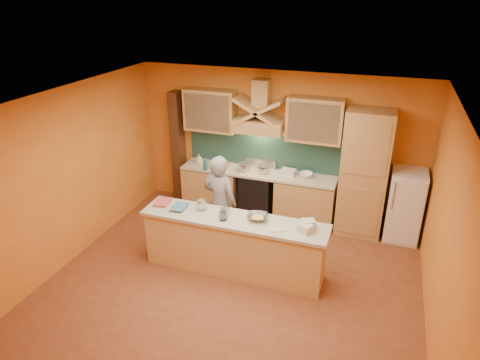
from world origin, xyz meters
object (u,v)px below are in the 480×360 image
(mixing_bowl, at_px, (258,217))
(kitchen_scale, at_px, (225,213))
(fridge, at_px, (405,206))
(person, at_px, (220,203))
(stove, at_px, (257,193))

(mixing_bowl, bearing_deg, kitchen_scale, -173.11)
(fridge, relative_size, mixing_bowl, 4.19)
(fridge, xyz_separation_m, mixing_bowl, (-2.15, -1.81, 0.33))
(kitchen_scale, bearing_deg, fridge, 31.53)
(person, relative_size, kitchen_scale, 12.64)
(person, height_order, mixing_bowl, person)
(stove, height_order, mixing_bowl, mixing_bowl)
(person, bearing_deg, kitchen_scale, 128.74)
(stove, relative_size, person, 0.53)
(stove, height_order, person, person)
(kitchen_scale, bearing_deg, mixing_bowl, 3.25)
(person, bearing_deg, fridge, -145.44)
(stove, xyz_separation_m, fridge, (2.70, 0.00, 0.20))
(kitchen_scale, bearing_deg, person, 114.59)
(fridge, distance_m, mixing_bowl, 2.83)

